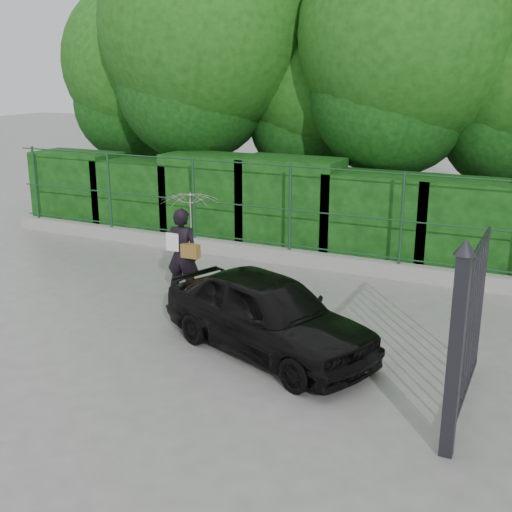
% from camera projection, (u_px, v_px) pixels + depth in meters
% --- Properties ---
extents(ground, '(80.00, 80.00, 0.00)m').
position_uv_depth(ground, '(150.00, 338.00, 9.74)').
color(ground, gray).
extents(kerb, '(14.00, 0.25, 0.30)m').
position_uv_depth(kerb, '(272.00, 254.00, 13.59)').
color(kerb, '#9E9E99').
rests_on(kerb, ground).
extents(fence, '(14.13, 0.06, 1.80)m').
position_uv_depth(fence, '(282.00, 207.00, 13.20)').
color(fence, '#193E23').
rests_on(fence, kerb).
extents(hedge, '(14.20, 1.20, 2.22)m').
position_uv_depth(hedge, '(297.00, 208.00, 14.16)').
color(hedge, black).
rests_on(hedge, ground).
extents(trees, '(17.10, 6.15, 8.08)m').
position_uv_depth(trees, '(377.00, 38.00, 14.67)').
color(trees, black).
rests_on(trees, ground).
extents(gate, '(0.22, 2.33, 2.36)m').
position_uv_depth(gate, '(463.00, 335.00, 6.86)').
color(gate, '#25252B').
rests_on(gate, ground).
extents(woman, '(1.00, 1.02, 1.92)m').
position_uv_depth(woman, '(188.00, 228.00, 11.11)').
color(woman, black).
rests_on(woman, ground).
extents(car, '(3.71, 2.53, 1.17)m').
position_uv_depth(car, '(268.00, 314.00, 9.10)').
color(car, black).
rests_on(car, ground).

